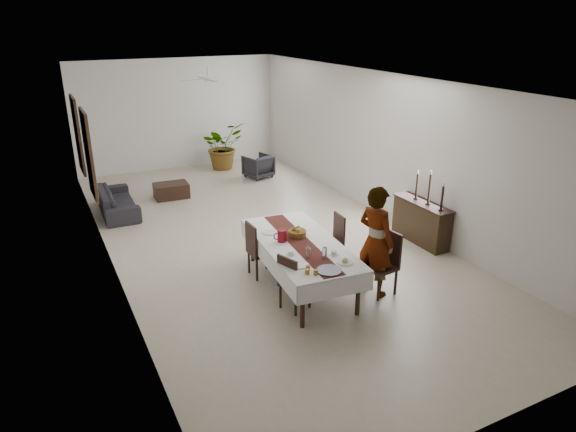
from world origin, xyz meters
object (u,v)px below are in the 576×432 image
at_px(red_pitcher, 282,236).
at_px(sideboard_body, 421,223).
at_px(woman, 376,241).
at_px(sofa, 117,201).
at_px(dining_table_top, 300,245).

xyz_separation_m(red_pitcher, sideboard_body, (3.29, 0.33, -0.49)).
height_order(red_pitcher, woman, woman).
relative_size(red_pitcher, sideboard_body, 0.15).
height_order(red_pitcher, sofa, red_pitcher).
bearing_deg(sideboard_body, dining_table_top, -170.56).
relative_size(woman, sideboard_body, 1.36).
relative_size(woman, sofa, 0.95).
height_order(red_pitcher, sideboard_body, red_pitcher).
relative_size(dining_table_top, woman, 1.35).
xyz_separation_m(sideboard_body, sofa, (-5.21, 4.49, -0.13)).
relative_size(red_pitcher, woman, 0.11).
relative_size(dining_table_top, red_pitcher, 12.00).
distance_m(dining_table_top, woman, 1.25).
distance_m(red_pitcher, sofa, 5.22).
xyz_separation_m(red_pitcher, sofa, (-1.92, 4.81, -0.62)).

